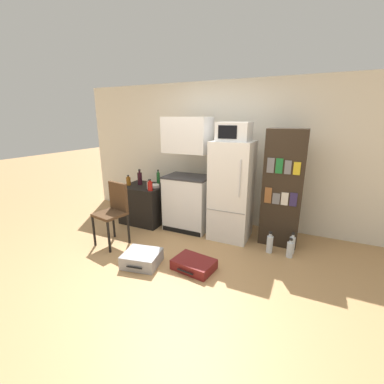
# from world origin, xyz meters

# --- Properties ---
(ground_plane) EXTENTS (24.00, 24.00, 0.00)m
(ground_plane) POSITION_xyz_m (0.00, 0.00, 0.00)
(ground_plane) COLOR tan
(wall_back) EXTENTS (6.40, 0.10, 2.52)m
(wall_back) POSITION_xyz_m (0.20, 2.00, 1.26)
(wall_back) COLOR silver
(wall_back) RESTS_ON ground_plane
(side_table) EXTENTS (0.77, 0.65, 0.70)m
(side_table) POSITION_xyz_m (-1.32, 1.27, 0.35)
(side_table) COLOR black
(side_table) RESTS_ON ground_plane
(kitchen_hutch) EXTENTS (0.76, 0.54, 1.92)m
(kitchen_hutch) POSITION_xyz_m (-0.45, 1.34, 0.86)
(kitchen_hutch) COLOR white
(kitchen_hutch) RESTS_ON ground_plane
(refrigerator) EXTENTS (0.62, 0.59, 1.57)m
(refrigerator) POSITION_xyz_m (0.33, 1.32, 0.78)
(refrigerator) COLOR white
(refrigerator) RESTS_ON ground_plane
(microwave) EXTENTS (0.48, 0.39, 0.27)m
(microwave) POSITION_xyz_m (0.33, 1.32, 1.70)
(microwave) COLOR silver
(microwave) RESTS_ON refrigerator
(bookshelf) EXTENTS (0.56, 0.34, 1.76)m
(bookshelf) POSITION_xyz_m (1.08, 1.44, 0.88)
(bookshelf) COLOR #2D2319
(bookshelf) RESTS_ON ground_plane
(bottle_green_tall) EXTENTS (0.06, 0.06, 0.27)m
(bottle_green_tall) POSITION_xyz_m (-1.15, 1.50, 0.81)
(bottle_green_tall) COLOR #1E6028
(bottle_green_tall) RESTS_ON side_table
(bottle_milk_white) EXTENTS (0.07, 0.07, 0.16)m
(bottle_milk_white) POSITION_xyz_m (-1.10, 1.11, 0.77)
(bottle_milk_white) COLOR white
(bottle_milk_white) RESTS_ON side_table
(bottle_wine_dark) EXTENTS (0.08, 0.08, 0.29)m
(bottle_wine_dark) POSITION_xyz_m (-1.44, 1.32, 0.82)
(bottle_wine_dark) COLOR black
(bottle_wine_dark) RESTS_ON side_table
(bottle_amber_beer) EXTENTS (0.08, 0.08, 0.19)m
(bottle_amber_beer) POSITION_xyz_m (-1.60, 1.18, 0.78)
(bottle_amber_beer) COLOR brown
(bottle_amber_beer) RESTS_ON side_table
(bottle_ketchup_red) EXTENTS (0.08, 0.08, 0.20)m
(bottle_ketchup_red) POSITION_xyz_m (-1.02, 1.03, 0.78)
(bottle_ketchup_red) COLOR #AD1914
(bottle_ketchup_red) RESTS_ON side_table
(bowl) EXTENTS (0.18, 0.18, 0.05)m
(bowl) POSITION_xyz_m (-1.08, 1.25, 0.73)
(bowl) COLOR silver
(bowl) RESTS_ON side_table
(chair) EXTENTS (0.47, 0.47, 0.96)m
(chair) POSITION_xyz_m (-1.22, 0.35, 0.58)
(chair) COLOR black
(chair) RESTS_ON ground_plane
(suitcase_large_flat) EXTENTS (0.53, 0.50, 0.18)m
(suitcase_large_flat) POSITION_xyz_m (-0.47, -0.01, 0.09)
(suitcase_large_flat) COLOR #99999E
(suitcase_large_flat) RESTS_ON ground_plane
(suitcase_small_flat) EXTENTS (0.56, 0.44, 0.13)m
(suitcase_small_flat) POSITION_xyz_m (0.20, 0.19, 0.06)
(suitcase_small_flat) COLOR maroon
(suitcase_small_flat) RESTS_ON ground_plane
(water_bottle_front) EXTENTS (0.09, 0.09, 0.32)m
(water_bottle_front) POSITION_xyz_m (1.02, 1.05, 0.14)
(water_bottle_front) COLOR silver
(water_bottle_front) RESTS_ON ground_plane
(water_bottle_middle) EXTENTS (0.09, 0.09, 0.28)m
(water_bottle_middle) POSITION_xyz_m (1.30, 1.04, 0.12)
(water_bottle_middle) COLOR silver
(water_bottle_middle) RESTS_ON ground_plane
(water_bottle_back) EXTENTS (0.08, 0.08, 0.32)m
(water_bottle_back) POSITION_xyz_m (1.31, 1.16, 0.13)
(water_bottle_back) COLOR silver
(water_bottle_back) RESTS_ON ground_plane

